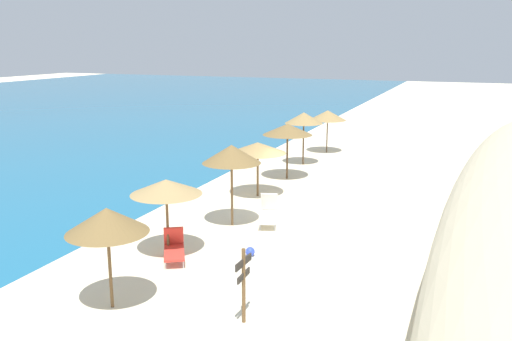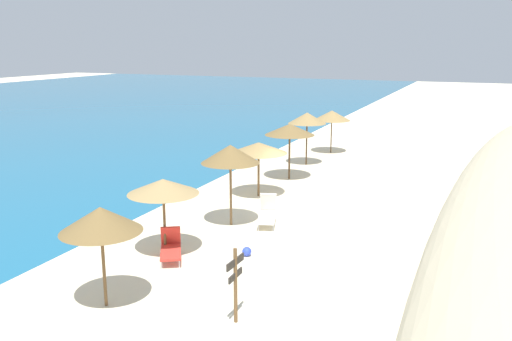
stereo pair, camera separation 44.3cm
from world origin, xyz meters
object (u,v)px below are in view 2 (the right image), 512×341
Objects in this scene: beach_umbrella_5 at (307,118)px; lounge_chair_0 at (171,247)px; beach_umbrella_2 at (230,154)px; beach_umbrella_4 at (290,130)px; beach_umbrella_1 at (163,187)px; beach_umbrella_6 at (332,115)px; beach_ball at (247,252)px; beach_umbrella_0 at (101,220)px; wooden_signpost at (235,279)px; lounge_chair_1 at (268,213)px; beach_umbrella_3 at (259,148)px.

lounge_chair_0 is (-14.62, -0.33, -2.20)m from beach_umbrella_5.
beach_umbrella_4 is (7.51, 0.42, -0.21)m from beach_umbrella_2.
beach_umbrella_6 is (18.18, -0.37, 0.07)m from beach_umbrella_1.
beach_umbrella_1 is 3.31m from beach_ball.
beach_umbrella_5 is at bearing -119.26° from lounge_chair_0.
beach_umbrella_0 is at bearing -178.53° from beach_umbrella_5.
beach_umbrella_6 is at bearing 0.33° from beach_umbrella_0.
beach_umbrella_2 is 1.04× the size of beach_umbrella_5.
wooden_signpost is at bearing -170.56° from beach_umbrella_6.
beach_umbrella_6 is at bearing 6.83° from beach_ball.
beach_umbrella_2 is 10.96m from beach_umbrella_5.
lounge_chair_0 is at bearing -178.70° from beach_umbrella_5.
beach_umbrella_2 reaches higher than beach_umbrella_1.
beach_umbrella_5 is at bearing 174.99° from beach_umbrella_6.
beach_umbrella_0 is 17.97m from beach_umbrella_5.
lounge_chair_1 is (4.35, -1.49, 0.03)m from lounge_chair_0.
beach_umbrella_6 is (21.80, 0.13, -0.02)m from beach_umbrella_0.
beach_umbrella_1 is (3.62, 0.50, -0.08)m from beach_umbrella_0.
beach_umbrella_6 is 1.48× the size of lounge_chair_1.
lounge_chair_1 is (-10.27, -1.82, -2.17)m from beach_umbrella_5.
beach_ball is (1.12, -2.08, -0.23)m from lounge_chair_0.
beach_umbrella_3 is (4.03, 0.59, -0.52)m from beach_umbrella_2.
beach_umbrella_6 is 14.31m from lounge_chair_1.
beach_ball is at bearing 22.39° from wooden_signpost.
beach_umbrella_1 is 0.95× the size of beach_umbrella_6.
beach_umbrella_1 is 0.90× the size of beach_umbrella_4.
beach_umbrella_3 is 7.92m from lounge_chair_0.
beach_umbrella_2 is 1.21× the size of beach_umbrella_3.
beach_umbrella_0 is 1.06× the size of beach_umbrella_3.
lounge_chair_0 is 2.37m from beach_ball.
beach_umbrella_1 is at bearing 7.82° from beach_umbrella_0.
beach_umbrella_1 is at bearing 47.64° from lounge_chair_1.
beach_umbrella_0 is 11.06m from beach_umbrella_3.
beach_ball is at bearing 177.78° from lounge_chair_0.
lounge_chair_0 is at bearing 2.23° from beach_umbrella_0.
beach_umbrella_3 is at bearing -80.16° from lounge_chair_1.
lounge_chair_0 is (-3.68, 0.31, -2.28)m from beach_umbrella_2.
beach_umbrella_6 is (7.27, -0.11, -0.17)m from beach_umbrella_4.
beach_umbrella_2 reaches higher than lounge_chair_1.
beach_umbrella_4 is 0.95× the size of beach_umbrella_5.
beach_umbrella_2 is at bearing -178.82° from beach_umbrella_6.
beach_umbrella_5 reaches higher than beach_umbrella_3.
beach_umbrella_6 is at bearing -5.01° from beach_umbrella_5.
beach_umbrella_1 is 1.31× the size of wooden_signpost.
wooden_signpost is (0.52, -3.41, -1.19)m from beach_umbrella_0.
beach_umbrella_2 is 7.53m from beach_umbrella_4.
beach_umbrella_6 reaches higher than beach_umbrella_1.
beach_umbrella_4 is 7.27m from beach_umbrella_6.
beach_umbrella_6 is (10.75, -0.29, 0.14)m from beach_umbrella_3.
beach_umbrella_2 is at bearing 34.67° from beach_ball.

